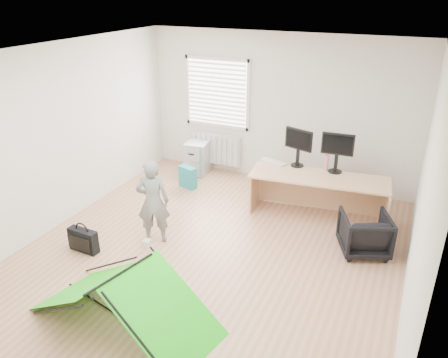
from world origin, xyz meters
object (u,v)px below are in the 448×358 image
at_px(filing_cabinet, 198,157).
at_px(office_chair, 365,233).
at_px(kite, 123,298).
at_px(thermos, 326,163).
at_px(person, 153,202).
at_px(monitor_right, 336,158).
at_px(laptop_bag, 84,240).
at_px(monitor_left, 298,153).
at_px(desk, 317,198).
at_px(storage_crate, 324,188).

bearing_deg(filing_cabinet, office_chair, -32.29).
bearing_deg(filing_cabinet, kite, -81.08).
height_order(thermos, person, person).
bearing_deg(monitor_right, laptop_bag, -141.95).
bearing_deg(monitor_left, filing_cabinet, -177.55).
distance_m(monitor_left, monitor_right, 0.61).
bearing_deg(desk, filing_cabinet, 155.12).
distance_m(office_chair, person, 2.97).
bearing_deg(laptop_bag, office_chair, 27.14).
height_order(person, laptop_bag, person).
bearing_deg(thermos, person, -135.89).
bearing_deg(thermos, monitor_right, -6.70).
height_order(desk, monitor_left, monitor_left).
bearing_deg(office_chair, thermos, -73.82).
xyz_separation_m(monitor_right, storage_crate, (-0.25, 0.56, -0.80)).
xyz_separation_m(monitor_right, person, (-2.14, -1.91, -0.32)).
bearing_deg(office_chair, filing_cabinet, -47.53).
bearing_deg(desk, monitor_left, 140.59).
relative_size(filing_cabinet, storage_crate, 1.15).
relative_size(filing_cabinet, monitor_right, 1.29).
xyz_separation_m(filing_cabinet, thermos, (2.60, -0.57, 0.53)).
height_order(monitor_left, kite, monitor_left).
bearing_deg(filing_cabinet, monitor_right, -19.81).
bearing_deg(monitor_left, kite, -86.88).
bearing_deg(laptop_bag, monitor_right, 44.34).
height_order(monitor_right, person, person).
distance_m(kite, laptop_bag, 1.66).
relative_size(office_chair, person, 0.51).
height_order(kite, laptop_bag, kite).
xyz_separation_m(filing_cabinet, laptop_bag, (-0.16, -3.15, -0.15)).
bearing_deg(storage_crate, office_chair, -59.67).
distance_m(monitor_right, laptop_bag, 3.95).
distance_m(desk, filing_cabinet, 2.71).
bearing_deg(desk, laptop_bag, -146.12).
relative_size(monitor_right, thermos, 1.93).
relative_size(kite, laptop_bag, 4.69).
relative_size(office_chair, kite, 0.31).
xyz_separation_m(monitor_right, kite, (-1.53, -3.49, -0.63)).
xyz_separation_m(desk, person, (-1.96, -1.63, 0.27)).
distance_m(monitor_left, kite, 3.66).
bearing_deg(laptop_bag, filing_cabinet, 90.08).
xyz_separation_m(storage_crate, laptop_bag, (-2.66, -3.12, 0.01)).
relative_size(office_chair, laptop_bag, 1.44).
relative_size(desk, storage_crate, 3.81).
bearing_deg(storage_crate, filing_cabinet, 179.35).
distance_m(thermos, office_chair, 1.38).
relative_size(desk, laptop_bag, 4.73).
xyz_separation_m(thermos, person, (-1.99, -1.93, -0.22)).
height_order(monitor_right, laptop_bag, monitor_right).
bearing_deg(person, monitor_right, -165.03).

